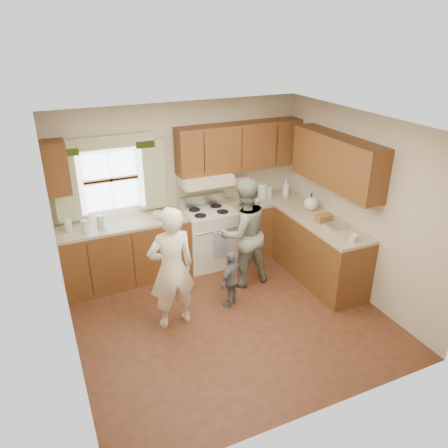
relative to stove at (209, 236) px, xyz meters
name	(u,v)px	position (x,y,z in m)	size (l,w,h in m)	color
room	(230,231)	(-0.30, -1.44, 0.78)	(3.80, 3.80, 3.80)	#462315
kitchen_fixtures	(237,220)	(0.31, -0.36, 0.37)	(3.80, 2.25, 2.15)	#3F220D
stove	(209,236)	(0.00, 0.00, 0.00)	(0.76, 0.67, 1.07)	silver
woman_left	(172,269)	(-1.00, -1.27, 0.34)	(0.59, 0.38, 1.60)	white
woman_right	(243,233)	(0.24, -0.73, 0.33)	(0.78, 0.61, 1.60)	#1E362C
child	(232,279)	(-0.16, -1.20, -0.06)	(0.47, 0.20, 0.81)	slate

